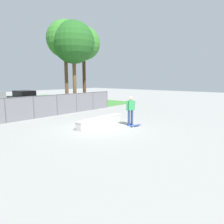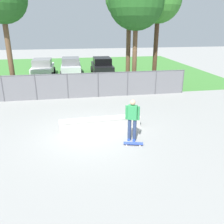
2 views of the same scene
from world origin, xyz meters
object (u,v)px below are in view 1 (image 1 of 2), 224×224
object	(u,v)px
concrete_ledge	(100,121)
tree_far	(84,44)
tree_near_right	(65,40)
skateboarder	(131,110)
car_black	(24,98)
tree_mid	(74,43)
skateboard	(135,125)

from	to	relation	value
concrete_ledge	tree_far	bearing A→B (deg)	53.76
tree_near_right	skateboarder	bearing A→B (deg)	-101.99
skateboarder	car_black	world-z (taller)	skateboarder
tree_mid	car_black	bearing A→B (deg)	102.63
tree_near_right	tree_far	size ratio (longest dim) A/B	1.03
skateboarder	car_black	size ratio (longest dim) A/B	0.43
skateboard	tree_far	size ratio (longest dim) A/B	0.10
concrete_ledge	tree_near_right	world-z (taller)	tree_near_right
tree_far	tree_near_right	bearing A→B (deg)	172.60
concrete_ledge	skateboard	world-z (taller)	concrete_ledge
tree_near_right	tree_far	bearing A→B (deg)	-7.40
skateboard	car_black	size ratio (longest dim) A/B	0.20
skateboard	tree_far	distance (m)	11.29
tree_near_right	tree_mid	distance (m)	0.91
concrete_ledge	skateboarder	size ratio (longest dim) A/B	2.12
concrete_ledge	skateboarder	distance (m)	2.04
tree_far	car_black	xyz separation A→B (m)	(-3.18, 6.01, -5.37)
tree_mid	car_black	xyz separation A→B (m)	(-1.47, 6.57, -5.22)
concrete_ledge	tree_far	world-z (taller)	tree_far
car_black	skateboarder	bearing A→B (deg)	-92.45
skateboarder	tree_far	xyz separation A→B (m)	(3.79, 8.25, 5.20)
skateboarder	tree_mid	size ratio (longest dim) A/B	0.23
concrete_ledge	tree_mid	size ratio (longest dim) A/B	0.49
tree_mid	skateboarder	bearing A→B (deg)	-105.14
tree_far	tree_mid	bearing A→B (deg)	-161.99
car_black	skateboard	bearing A→B (deg)	-92.53
skateboard	tree_mid	world-z (taller)	tree_mid
tree_near_right	concrete_ledge	bearing A→B (deg)	-112.90
tree_far	skateboarder	bearing A→B (deg)	-114.67
skateboard	car_black	distance (m)	14.71
skateboarder	tree_mid	distance (m)	9.44
skateboarder	tree_mid	xyz separation A→B (m)	(2.08, 7.70, 5.05)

